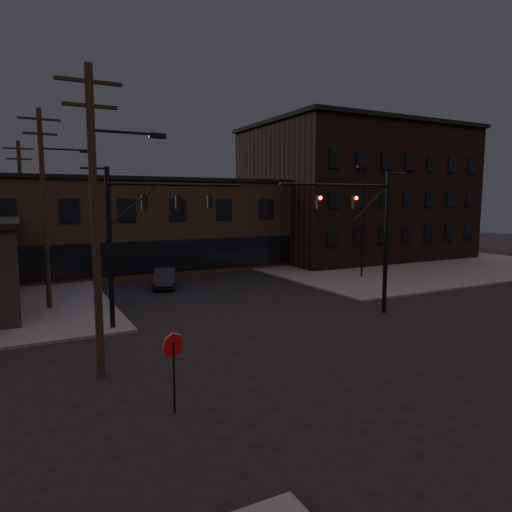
% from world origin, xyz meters
% --- Properties ---
extents(ground, '(140.00, 140.00, 0.00)m').
position_xyz_m(ground, '(0.00, 0.00, 0.00)').
color(ground, black).
rests_on(ground, ground).
extents(sidewalk_ne, '(30.00, 30.00, 0.15)m').
position_xyz_m(sidewalk_ne, '(22.00, 22.00, 0.07)').
color(sidewalk_ne, '#474744').
rests_on(sidewalk_ne, ground).
extents(building_row, '(40.00, 12.00, 8.00)m').
position_xyz_m(building_row, '(0.00, 28.00, 4.00)').
color(building_row, '#4E3A29').
rests_on(building_row, ground).
extents(building_right, '(22.00, 16.00, 14.00)m').
position_xyz_m(building_right, '(22.00, 26.00, 7.00)').
color(building_right, black).
rests_on(building_right, ground).
extents(traffic_signal_near, '(7.12, 0.24, 8.00)m').
position_xyz_m(traffic_signal_near, '(5.36, 4.50, 4.93)').
color(traffic_signal_near, black).
rests_on(traffic_signal_near, ground).
extents(traffic_signal_far, '(7.12, 0.24, 8.00)m').
position_xyz_m(traffic_signal_far, '(-6.72, 8.00, 5.01)').
color(traffic_signal_far, black).
rests_on(traffic_signal_far, ground).
extents(stop_sign, '(0.72, 0.33, 2.48)m').
position_xyz_m(stop_sign, '(-8.00, -1.99, 1.84)').
color(stop_sign, black).
rests_on(stop_sign, ground).
extents(utility_pole_near, '(3.70, 0.28, 11.00)m').
position_xyz_m(utility_pole_near, '(-9.43, 2.00, 5.87)').
color(utility_pole_near, black).
rests_on(utility_pole_near, ground).
extents(utility_pole_mid, '(3.70, 0.28, 11.50)m').
position_xyz_m(utility_pole_mid, '(-10.44, 14.00, 6.13)').
color(utility_pole_mid, black).
rests_on(utility_pole_mid, ground).
extents(utility_pole_far, '(2.20, 0.28, 11.00)m').
position_xyz_m(utility_pole_far, '(-11.50, 26.00, 5.78)').
color(utility_pole_far, black).
rests_on(utility_pole_far, ground).
extents(lot_light_a, '(1.50, 0.28, 9.14)m').
position_xyz_m(lot_light_a, '(13.00, 14.00, 5.51)').
color(lot_light_a, black).
rests_on(lot_light_a, ground).
extents(lot_light_b, '(1.50, 0.28, 9.14)m').
position_xyz_m(lot_light_b, '(19.00, 19.00, 5.51)').
color(lot_light_b, black).
rests_on(lot_light_b, ground).
extents(parked_car_lot_a, '(4.02, 1.82, 1.34)m').
position_xyz_m(parked_car_lot_a, '(13.66, 21.03, 0.82)').
color(parked_car_lot_a, black).
rests_on(parked_car_lot_a, sidewalk_ne).
extents(parked_car_lot_b, '(4.54, 2.08, 1.29)m').
position_xyz_m(parked_car_lot_b, '(16.26, 24.22, 0.79)').
color(parked_car_lot_b, '#ACACAE').
rests_on(parked_car_lot_b, sidewalk_ne).
extents(car_crossing, '(2.81, 4.58, 1.42)m').
position_xyz_m(car_crossing, '(-2.48, 17.65, 0.71)').
color(car_crossing, black).
rests_on(car_crossing, ground).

